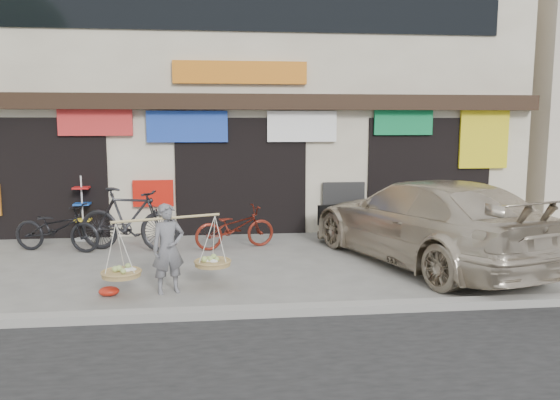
{
  "coord_description": "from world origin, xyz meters",
  "views": [
    {
      "loc": [
        -0.49,
        -9.07,
        2.59
      ],
      "look_at": [
        0.61,
        0.9,
        1.16
      ],
      "focal_mm": 35.0,
      "sensor_mm": 36.0,
      "label": 1
    }
  ],
  "objects": [
    {
      "name": "bike_1",
      "position": [
        -2.33,
        2.04,
        0.65
      ],
      "size": [
        2.24,
        1.23,
        1.29
      ],
      "primitive_type": "imported",
      "rotation": [
        0.0,
        0.0,
        1.27
      ],
      "color": "black",
      "rests_on": "ground"
    },
    {
      "name": "bike_0",
      "position": [
        -3.78,
        2.17,
        0.48
      ],
      "size": [
        1.95,
        1.12,
        0.97
      ],
      "primitive_type": "imported",
      "rotation": [
        0.0,
        0.0,
        1.29
      ],
      "color": "black",
      "rests_on": "ground"
    },
    {
      "name": "red_bag",
      "position": [
        -2.18,
        -0.9,
        0.07
      ],
      "size": [
        0.31,
        0.25,
        0.14
      ],
      "primitive_type": "ellipsoid",
      "color": "red",
      "rests_on": "ground"
    },
    {
      "name": "display_rack",
      "position": [
        -3.53,
        3.23,
        0.58
      ],
      "size": [
        0.4,
        0.4,
        1.44
      ],
      "rotation": [
        0.0,
        0.0,
        0.05
      ],
      "color": "silver",
      "rests_on": "ground"
    },
    {
      "name": "shophouse_block",
      "position": [
        -0.0,
        6.42,
        3.45
      ],
      "size": [
        14.0,
        6.32,
        7.0
      ],
      "color": "beige",
      "rests_on": "ground"
    },
    {
      "name": "street_vendor",
      "position": [
        -1.29,
        -0.84,
        0.62
      ],
      "size": [
        1.89,
        1.03,
        1.38
      ],
      "rotation": [
        0.0,
        0.0,
        0.34
      ],
      "color": "slate",
      "rests_on": "ground"
    },
    {
      "name": "ground",
      "position": [
        0.0,
        0.0,
        0.0
      ],
      "size": [
        70.0,
        70.0,
        0.0
      ],
      "primitive_type": "plane",
      "color": "gray",
      "rests_on": "ground"
    },
    {
      "name": "kerb",
      "position": [
        0.0,
        -2.0,
        0.06
      ],
      "size": [
        70.0,
        0.25,
        0.12
      ],
      "primitive_type": "cube",
      "color": "gray",
      "rests_on": "ground"
    },
    {
      "name": "bike_2",
      "position": [
        -0.2,
        2.05,
        0.44
      ],
      "size": [
        1.78,
        1.01,
        0.88
      ],
      "primitive_type": "imported",
      "rotation": [
        0.0,
        0.0,
        1.84
      ],
      "color": "maroon",
      "rests_on": "ground"
    },
    {
      "name": "suv",
      "position": [
        3.27,
        0.51,
        0.78
      ],
      "size": [
        3.77,
        5.81,
        1.57
      ],
      "rotation": [
        0.0,
        0.0,
        3.46
      ],
      "color": "beige",
      "rests_on": "ground"
    }
  ]
}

